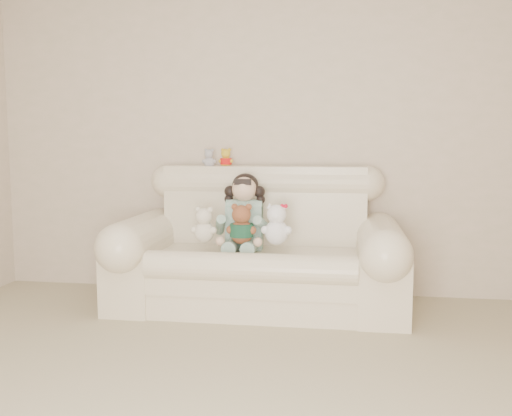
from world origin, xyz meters
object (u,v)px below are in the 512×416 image
object	(u,v)px
seated_child	(244,211)
cream_teddy	(204,221)
brown_teddy	(242,220)
white_cat	(277,220)
sofa	(258,239)

from	to	relation	value
seated_child	cream_teddy	size ratio (longest dim) A/B	1.91
brown_teddy	white_cat	xyz separation A→B (m)	(0.25, 0.02, 0.00)
white_cat	cream_teddy	world-z (taller)	white_cat
cream_teddy	seated_child	bearing A→B (deg)	14.92
brown_teddy	cream_teddy	distance (m)	0.28
white_cat	cream_teddy	distance (m)	0.52
seated_child	brown_teddy	world-z (taller)	seated_child
seated_child	brown_teddy	xyz separation A→B (m)	(0.02, -0.21, -0.04)
sofa	white_cat	size ratio (longest dim) A/B	6.15
seated_child	white_cat	size ratio (longest dim) A/B	1.67
seated_child	white_cat	xyz separation A→B (m)	(0.26, -0.20, -0.04)
sofa	seated_child	size ratio (longest dim) A/B	3.67
brown_teddy	white_cat	size ratio (longest dim) A/B	0.98
brown_teddy	cream_teddy	world-z (taller)	brown_teddy
seated_child	sofa	bearing A→B (deg)	-37.74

